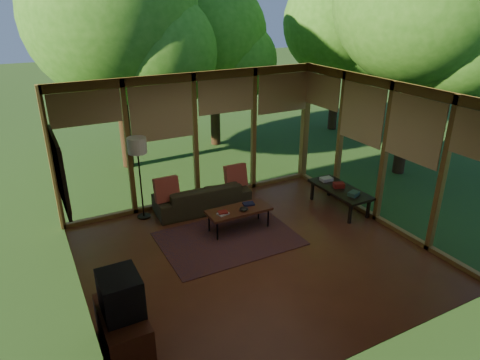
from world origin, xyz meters
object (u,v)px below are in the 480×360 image
media_cabinet (124,332)px  coffee_table (239,211)px  television (120,294)px  floor_lamp (137,150)px  sofa (202,197)px  side_console (340,190)px

media_cabinet → coffee_table: (2.64, 2.02, 0.09)m
television → floor_lamp: (1.17, 3.35, 0.56)m
sofa → television: bearing=56.1°
sofa → coffee_table: (0.27, -1.10, 0.11)m
sofa → side_console: (2.51, -1.29, 0.13)m
media_cabinet → side_console: size_ratio=0.71×
television → floor_lamp: size_ratio=0.33×
side_console → television: bearing=-159.3°
sofa → coffee_table: sofa is taller
media_cabinet → floor_lamp: bearing=70.4°
television → floor_lamp: 3.59m
sofa → media_cabinet: (-2.36, -3.12, 0.02)m
media_cabinet → television: (0.02, 0.00, 0.55)m
television → coffee_table: 3.34m
media_cabinet → television: bearing=0.0°
media_cabinet → side_console: bearing=20.7°
sofa → side_console: sofa is taller
floor_lamp → coffee_table: 2.21m
sofa → floor_lamp: floor_lamp is taller
sofa → floor_lamp: 1.64m
media_cabinet → side_console: (4.87, 1.84, 0.11)m
television → side_console: size_ratio=0.39×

